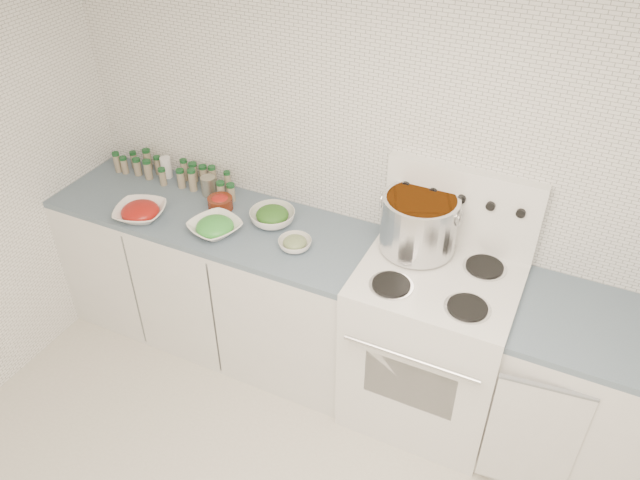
{
  "coord_description": "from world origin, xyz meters",
  "views": [
    {
      "loc": [
        0.95,
        -1.12,
        2.82
      ],
      "look_at": [
        -0.13,
        1.14,
        0.98
      ],
      "focal_mm": 35.0,
      "sensor_mm": 36.0,
      "label": 1
    }
  ],
  "objects_px": {
    "stock_pot": "(419,221)",
    "bowl_snowpea": "(215,227)",
    "bowl_tomato": "(140,212)",
    "stove": "(430,340)"
  },
  "relations": [
    {
      "from": "bowl_tomato",
      "to": "bowl_snowpea",
      "type": "height_order",
      "value": "bowl_tomato"
    },
    {
      "from": "bowl_tomato",
      "to": "stock_pot",
      "type": "bearing_deg",
      "value": 13.05
    },
    {
      "from": "stock_pot",
      "to": "bowl_snowpea",
      "type": "bearing_deg",
      "value": -164.39
    },
    {
      "from": "bowl_tomato",
      "to": "stove",
      "type": "bearing_deg",
      "value": 6.48
    },
    {
      "from": "stock_pot",
      "to": "bowl_tomato",
      "type": "height_order",
      "value": "stock_pot"
    },
    {
      "from": "stove",
      "to": "bowl_tomato",
      "type": "xyz_separation_m",
      "value": [
        -1.63,
        -0.18,
        0.44
      ]
    },
    {
      "from": "stock_pot",
      "to": "bowl_snowpea",
      "type": "xyz_separation_m",
      "value": [
        -1.01,
        -0.28,
        -0.16
      ]
    },
    {
      "from": "stove",
      "to": "stock_pot",
      "type": "bearing_deg",
      "value": 137.47
    },
    {
      "from": "stock_pot",
      "to": "bowl_tomato",
      "type": "bearing_deg",
      "value": -166.95
    },
    {
      "from": "bowl_tomato",
      "to": "bowl_snowpea",
      "type": "xyz_separation_m",
      "value": [
        0.45,
        0.06,
        -0.0
      ]
    }
  ]
}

